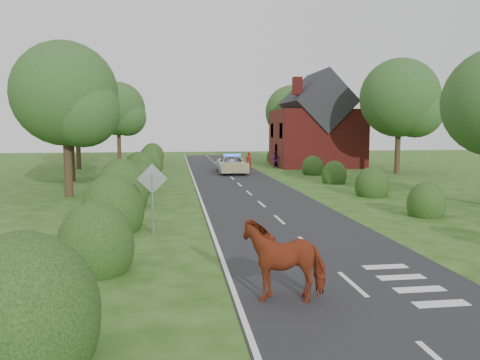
{
  "coord_description": "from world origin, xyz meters",
  "views": [
    {
      "loc": [
        -4.18,
        -14.45,
        3.76
      ],
      "look_at": [
        -1.16,
        7.39,
        1.3
      ],
      "focal_mm": 35.0,
      "sensor_mm": 36.0,
      "label": 1
    }
  ],
  "objects": [
    {
      "name": "ground",
      "position": [
        0.0,
        0.0,
        0.0
      ],
      "size": [
        120.0,
        120.0,
        0.0
      ],
      "primitive_type": "plane",
      "color": "#234910"
    },
    {
      "name": "cow",
      "position": [
        -1.83,
        -4.56,
        0.74
      ],
      "size": [
        2.15,
        1.23,
        1.48
      ],
      "primitive_type": "imported",
      "rotation": [
        0.0,
        0.0,
        -1.63
      ],
      "color": "brown",
      "rests_on": "ground"
    },
    {
      "name": "pedestrian_purple",
      "position": [
        5.13,
        28.73,
        0.77
      ],
      "size": [
        0.76,
        0.6,
        1.54
      ],
      "primitive_type": "imported",
      "rotation": [
        0.0,
        0.0,
        3.12
      ],
      "color": "#3E1952",
      "rests_on": "ground"
    },
    {
      "name": "hedgerow_right",
      "position": [
        6.6,
        11.21,
        0.55
      ],
      "size": [
        2.1,
        45.78,
        2.1
      ],
      "color": "black",
      "rests_on": "ground"
    },
    {
      "name": "tree_left_b",
      "position": [
        -11.25,
        19.86,
        5.04
      ],
      "size": [
        5.74,
        5.6,
        8.07
      ],
      "color": "#332316",
      "rests_on": "ground"
    },
    {
      "name": "tree_right_b",
      "position": [
        14.29,
        21.84,
        5.94
      ],
      "size": [
        6.56,
        6.4,
        9.4
      ],
      "color": "#332316",
      "rests_on": "ground"
    },
    {
      "name": "tree_left_c",
      "position": [
        -12.7,
        29.83,
        6.53
      ],
      "size": [
        6.97,
        6.8,
        10.22
      ],
      "color": "#332316",
      "rests_on": "ground"
    },
    {
      "name": "pedestrian_red",
      "position": [
        2.43,
        27.63,
        0.79
      ],
      "size": [
        0.69,
        0.6,
        1.58
      ],
      "primitive_type": "imported",
      "rotation": [
        0.0,
        0.0,
        3.62
      ],
      "color": "maroon",
      "rests_on": "ground"
    },
    {
      "name": "road_markings",
      "position": [
        -1.6,
        12.93,
        0.03
      ],
      "size": [
        4.96,
        70.0,
        0.01
      ],
      "color": "white",
      "rests_on": "road"
    },
    {
      "name": "road_sign",
      "position": [
        -5.0,
        2.0,
        1.65
      ],
      "size": [
        1.06,
        0.08,
        2.53
      ],
      "color": "gray",
      "rests_on": "ground"
    },
    {
      "name": "house",
      "position": [
        9.49,
        30.0,
        3.79
      ],
      "size": [
        8.0,
        7.4,
        9.17
      ],
      "color": "maroon",
      "rests_on": "ground"
    },
    {
      "name": "police_van",
      "position": [
        0.48,
        24.03,
        0.73
      ],
      "size": [
        2.55,
        5.35,
        1.61
      ],
      "rotation": [
        0.0,
        0.0,
        -0.03
      ],
      "color": "white",
      "rests_on": "ground"
    },
    {
      "name": "tree_left_d",
      "position": [
        -10.23,
        39.85,
        5.64
      ],
      "size": [
        6.15,
        6.0,
        8.89
      ],
      "color": "#332316",
      "rests_on": "ground"
    },
    {
      "name": "hedgerow_left",
      "position": [
        -6.51,
        11.69,
        0.75
      ],
      "size": [
        2.75,
        50.41,
        3.0
      ],
      "color": "black",
      "rests_on": "ground"
    },
    {
      "name": "road",
      "position": [
        0.0,
        15.0,
        0.01
      ],
      "size": [
        6.0,
        70.0,
        0.02
      ],
      "primitive_type": "cube",
      "color": "black",
      "rests_on": "ground"
    },
    {
      "name": "tree_left_a",
      "position": [
        -9.75,
        11.86,
        5.34
      ],
      "size": [
        5.74,
        5.6,
        8.38
      ],
      "color": "#332316",
      "rests_on": "ground"
    },
    {
      "name": "tree_right_c",
      "position": [
        9.27,
        37.85,
        5.34
      ],
      "size": [
        6.15,
        6.0,
        8.58
      ],
      "color": "#332316",
      "rests_on": "ground"
    }
  ]
}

